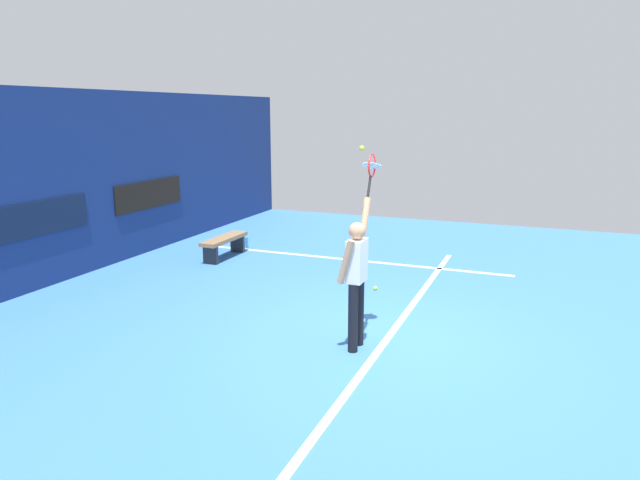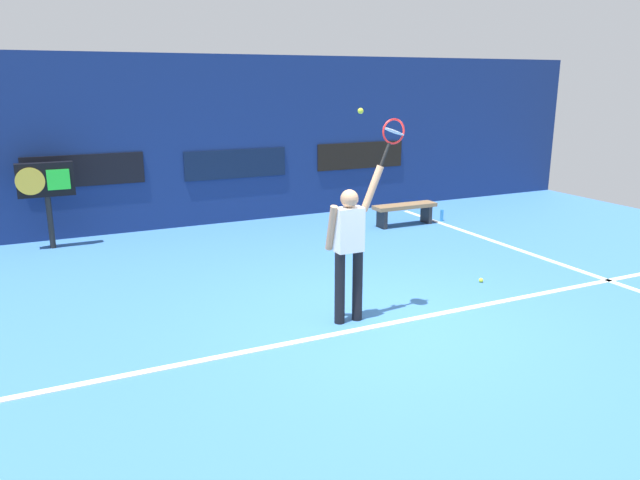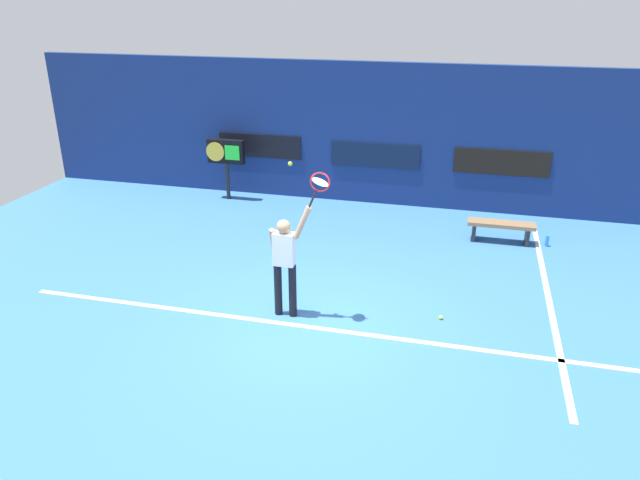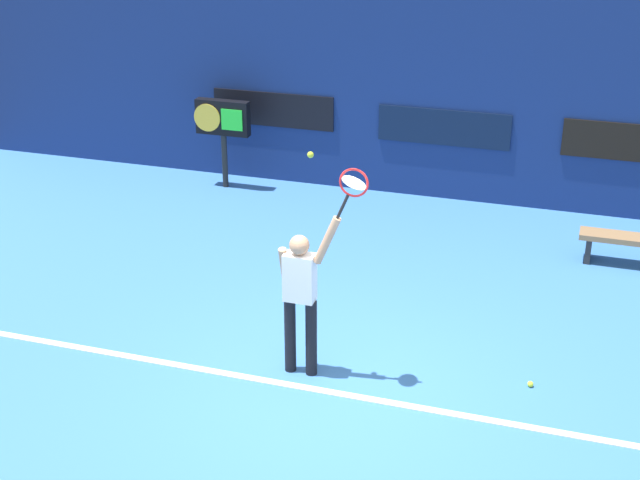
% 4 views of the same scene
% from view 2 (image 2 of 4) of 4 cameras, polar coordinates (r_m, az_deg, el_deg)
% --- Properties ---
extents(ground_plane, '(18.00, 18.00, 0.00)m').
position_cam_2_polar(ground_plane, '(7.77, 6.64, -7.64)').
color(ground_plane, '#3870B2').
extents(back_wall, '(18.00, 0.20, 3.47)m').
position_cam_2_polar(back_wall, '(12.99, -8.15, 9.31)').
color(back_wall, navy).
rests_on(back_wall, ground_plane).
extents(sponsor_banner_center, '(2.20, 0.03, 0.60)m').
position_cam_2_polar(sponsor_banner_center, '(12.94, -7.91, 7.12)').
color(sponsor_banner_center, '#0C1933').
extents(sponsor_banner_portside, '(2.20, 0.03, 0.60)m').
position_cam_2_polar(sponsor_banner_portside, '(12.37, -21.34, 6.13)').
color(sponsor_banner_portside, black).
extents(sponsor_banner_starboard, '(2.20, 0.03, 0.60)m').
position_cam_2_polar(sponsor_banner_starboard, '(14.12, 3.86, 7.96)').
color(sponsor_banner_starboard, black).
extents(court_baseline, '(10.00, 0.10, 0.01)m').
position_cam_2_polar(court_baseline, '(7.71, 6.93, -7.78)').
color(court_baseline, white).
rests_on(court_baseline, ground_plane).
extents(court_sideline, '(0.10, 7.00, 0.01)m').
position_cam_2_polar(court_sideline, '(11.53, 17.66, -0.69)').
color(court_sideline, white).
rests_on(court_sideline, ground_plane).
extents(tennis_player, '(0.71, 0.31, 1.96)m').
position_cam_2_polar(tennis_player, '(7.41, 2.77, -0.40)').
color(tennis_player, black).
rests_on(tennis_player, ground_plane).
extents(tennis_racket, '(0.41, 0.27, 0.62)m').
position_cam_2_polar(tennis_racket, '(7.46, 6.86, 9.89)').
color(tennis_racket, black).
extents(tennis_ball, '(0.07, 0.07, 0.07)m').
position_cam_2_polar(tennis_ball, '(7.21, 3.85, 12.06)').
color(tennis_ball, '#CCE033').
extents(scoreboard_clock, '(0.96, 0.20, 1.55)m').
position_cam_2_polar(scoreboard_clock, '(11.78, -24.47, 4.91)').
color(scoreboard_clock, black).
rests_on(scoreboard_clock, ground_plane).
extents(court_bench, '(1.40, 0.36, 0.45)m').
position_cam_2_polar(court_bench, '(12.77, 8.00, 2.88)').
color(court_bench, olive).
rests_on(court_bench, ground_plane).
extents(water_bottle, '(0.07, 0.07, 0.24)m').
position_cam_2_polar(water_bottle, '(13.35, 11.41, 2.30)').
color(water_bottle, '#338CD8').
rests_on(water_bottle, ground_plane).
extents(spare_ball, '(0.07, 0.07, 0.07)m').
position_cam_2_polar(spare_ball, '(9.45, 14.95, -3.68)').
color(spare_ball, '#CCE033').
rests_on(spare_ball, ground_plane).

